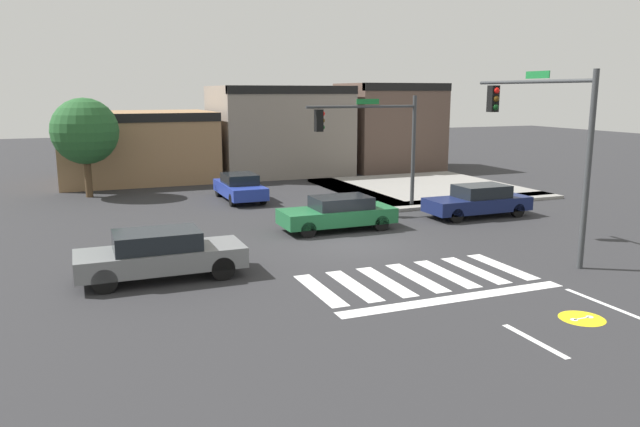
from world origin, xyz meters
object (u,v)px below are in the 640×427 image
Objects in this scene: traffic_signal_northeast at (372,132)px; roadside_tree at (85,131)px; car_navy at (478,201)px; car_blue at (240,187)px; car_gray at (160,254)px; traffic_signal_southeast at (543,127)px; car_green at (338,213)px.

traffic_signal_northeast reaches higher than roadside_tree.
roadside_tree reaches higher than car_navy.
traffic_signal_northeast is 7.49m from car_blue.
roadside_tree is (-1.53, 15.79, 2.64)m from car_gray.
traffic_signal_southeast is 8.99m from traffic_signal_northeast.
car_gray is (-7.37, -3.95, 0.06)m from car_green.
car_gray reaches higher than car_navy.
car_navy is at bearing -163.98° from car_gray.
traffic_signal_northeast is at bearing 11.56° from traffic_signal_southeast.
roadside_tree is (-11.89, 8.74, -0.21)m from traffic_signal_northeast.
traffic_signal_southeast is 1.34× the size of car_green.
car_green is 8.36m from car_gray.
traffic_signal_northeast is 12.85m from car_gray.
car_blue is 8.45m from roadside_tree.
traffic_signal_southeast is 1.37× the size of car_blue.
traffic_signal_southeast reaches higher than car_gray.
car_gray is at bearing 81.88° from traffic_signal_southeast.
roadside_tree reaches higher than car_blue.
traffic_signal_southeast reaches higher than car_green.
roadside_tree is at bearing -119.04° from car_blue.
traffic_signal_southeast is 15.61m from car_blue.
traffic_signal_southeast is 22.26m from roadside_tree.
roadside_tree is at bearing 143.03° from car_navy.
traffic_signal_northeast is at bearing -145.78° from car_gray.
traffic_signal_southeast reaches higher than car_navy.
traffic_signal_southeast is at bearing 26.12° from car_blue.
roadside_tree is at bearing 126.89° from car_green.
traffic_signal_southeast reaches higher than roadside_tree.
car_navy is 19.72m from roadside_tree.
car_green is (-6.72, -0.10, -0.01)m from car_navy.
traffic_signal_northeast is at bearing 141.04° from car_navy.
roadside_tree is at bearing -36.33° from traffic_signal_northeast.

